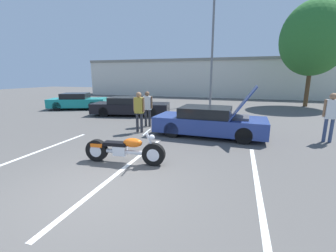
% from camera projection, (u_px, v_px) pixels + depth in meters
% --- Properties ---
extents(ground_plane, '(80.00, 80.00, 0.00)m').
position_uv_depth(ground_plane, '(100.00, 190.00, 4.86)').
color(ground_plane, '#514F4C').
extents(parking_stripe_foreground, '(0.12, 5.59, 0.01)m').
position_uv_depth(parking_stripe_foreground, '(24.00, 156.00, 6.85)').
color(parking_stripe_foreground, white).
rests_on(parking_stripe_foreground, ground).
extents(parking_stripe_middle, '(0.12, 5.59, 0.01)m').
position_uv_depth(parking_stripe_middle, '(122.00, 170.00, 5.88)').
color(parking_stripe_middle, white).
rests_on(parking_stripe_middle, ground).
extents(parking_stripe_back, '(0.12, 5.59, 0.01)m').
position_uv_depth(parking_stripe_back, '(258.00, 188.00, 4.91)').
color(parking_stripe_back, white).
rests_on(parking_stripe_back, ground).
extents(far_building, '(32.00, 4.20, 4.40)m').
position_uv_depth(far_building, '(216.00, 77.00, 26.83)').
color(far_building, beige).
rests_on(far_building, ground).
extents(light_pole, '(1.21, 0.28, 8.70)m').
position_uv_depth(light_pole, '(213.00, 47.00, 18.19)').
color(light_pole, slate).
rests_on(light_pole, ground).
extents(tree_background, '(4.88, 4.88, 8.04)m').
position_uv_depth(tree_background, '(314.00, 38.00, 17.14)').
color(tree_background, brown).
rests_on(tree_background, ground).
extents(motorcycle, '(2.33, 0.70, 0.95)m').
position_uv_depth(motorcycle, '(124.00, 150.00, 6.28)').
color(motorcycle, black).
rests_on(motorcycle, ground).
extents(show_car_hood_open, '(4.48, 1.94, 2.06)m').
position_uv_depth(show_car_hood_open, '(210.00, 122.00, 9.18)').
color(show_car_hood_open, navy).
rests_on(show_car_hood_open, ground).
extents(parked_car_right_row, '(4.98, 2.61, 1.13)m').
position_uv_depth(parked_car_right_row, '(130.00, 107.00, 14.06)').
color(parked_car_right_row, black).
rests_on(parked_car_right_row, ground).
extents(parked_car_left_row, '(4.39, 3.20, 1.18)m').
position_uv_depth(parked_car_left_row, '(78.00, 101.00, 16.78)').
color(parked_car_left_row, teal).
rests_on(parked_car_left_row, ground).
extents(spectator_near_motorcycle, '(0.52, 0.22, 1.70)m').
position_uv_depth(spectator_near_motorcycle, '(147.00, 106.00, 10.79)').
color(spectator_near_motorcycle, '#333338').
rests_on(spectator_near_motorcycle, ground).
extents(spectator_by_show_car, '(0.52, 0.24, 1.82)m').
position_uv_depth(spectator_by_show_car, '(331.00, 113.00, 8.15)').
color(spectator_by_show_car, '#38476B').
rests_on(spectator_by_show_car, ground).
extents(spectator_midground, '(0.52, 0.23, 1.76)m').
position_uv_depth(spectator_midground, '(139.00, 109.00, 9.59)').
color(spectator_midground, '#333338').
rests_on(spectator_midground, ground).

